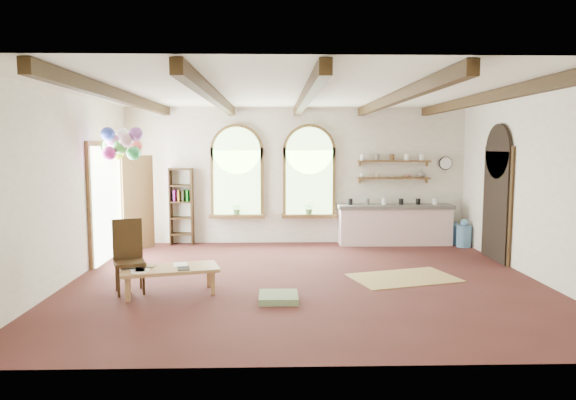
{
  "coord_description": "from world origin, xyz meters",
  "views": [
    {
      "loc": [
        -0.52,
        -8.65,
        2.3
      ],
      "look_at": [
        -0.28,
        0.6,
        1.33
      ],
      "focal_mm": 32.0,
      "sensor_mm": 36.0,
      "label": 1
    }
  ],
  "objects_px": {
    "coffee_table": "(170,270)",
    "side_chair": "(130,272)",
    "balloon_cluster": "(123,144)",
    "kitchen_counter": "(394,224)"
  },
  "relations": [
    {
      "from": "side_chair",
      "to": "coffee_table",
      "type": "bearing_deg",
      "value": -8.28
    },
    {
      "from": "coffee_table",
      "to": "side_chair",
      "type": "height_order",
      "value": "side_chair"
    },
    {
      "from": "kitchen_counter",
      "to": "balloon_cluster",
      "type": "xyz_separation_m",
      "value": [
        -5.71,
        -1.96,
        1.86
      ]
    },
    {
      "from": "side_chair",
      "to": "balloon_cluster",
      "type": "distance_m",
      "value": 2.83
    },
    {
      "from": "kitchen_counter",
      "to": "balloon_cluster",
      "type": "relative_size",
      "value": 2.31
    },
    {
      "from": "coffee_table",
      "to": "side_chair",
      "type": "bearing_deg",
      "value": 171.72
    },
    {
      "from": "coffee_table",
      "to": "side_chair",
      "type": "distance_m",
      "value": 0.66
    },
    {
      "from": "kitchen_counter",
      "to": "coffee_table",
      "type": "distance_m",
      "value": 5.97
    },
    {
      "from": "kitchen_counter",
      "to": "coffee_table",
      "type": "bearing_deg",
      "value": -138.29
    },
    {
      "from": "side_chair",
      "to": "kitchen_counter",
      "type": "bearing_deg",
      "value": 37.18
    }
  ]
}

